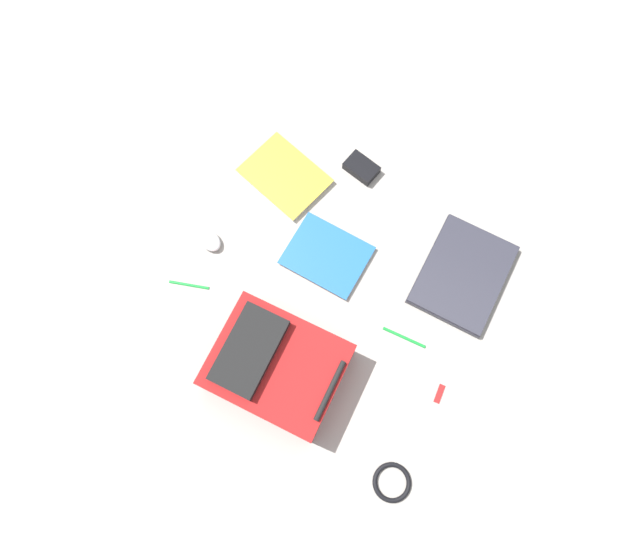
{
  "coord_description": "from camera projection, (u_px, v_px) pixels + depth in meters",
  "views": [
    {
      "loc": [
        0.4,
        0.19,
        1.7
      ],
      "look_at": [
        -0.03,
        -0.04,
        0.02
      ],
      "focal_mm": 30.02,
      "sensor_mm": 36.0,
      "label": 1
    }
  ],
  "objects": [
    {
      "name": "power_brick",
      "position": [
        361.0,
        168.0,
        1.87
      ],
      "size": [
        0.09,
        0.13,
        0.03
      ],
      "primitive_type": "cube",
      "rotation": [
        0.0,
        0.0,
        -0.19
      ],
      "color": "black",
      "rests_on": "ground_plane"
    },
    {
      "name": "usb_stick",
      "position": [
        439.0,
        394.0,
        1.67
      ],
      "size": [
        0.06,
        0.02,
        0.01
      ],
      "primitive_type": "cube",
      "rotation": [
        0.0,
        0.0,
        1.67
      ],
      "color": "#B21919",
      "rests_on": "ground_plane"
    },
    {
      "name": "pen_blue",
      "position": [
        189.0,
        285.0,
        1.77
      ],
      "size": [
        0.05,
        0.13,
        0.01
      ],
      "primitive_type": "cylinder",
      "rotation": [
        1.57,
        0.0,
        0.33
      ],
      "color": "#198C33",
      "rests_on": "ground_plane"
    },
    {
      "name": "cable_coil",
      "position": [
        392.0,
        482.0,
        1.59
      ],
      "size": [
        0.12,
        0.12,
        0.01
      ],
      "primitive_type": "torus",
      "color": "black",
      "rests_on": "ground_plane"
    },
    {
      "name": "ground_plane",
      "position": [
        327.0,
        296.0,
        1.76
      ],
      "size": [
        3.52,
        3.52,
        0.0
      ],
      "primitive_type": "plane",
      "color": "gray"
    },
    {
      "name": "backpack",
      "position": [
        276.0,
        366.0,
        1.62
      ],
      "size": [
        0.33,
        0.4,
        0.18
      ],
      "color": "maroon",
      "rests_on": "ground_plane"
    },
    {
      "name": "computer_mouse",
      "position": [
        209.0,
        240.0,
        1.8
      ],
      "size": [
        0.09,
        0.11,
        0.03
      ],
      "primitive_type": "ellipsoid",
      "rotation": [
        0.0,
        0.0,
        -0.3
      ],
      "color": "silver",
      "rests_on": "ground_plane"
    },
    {
      "name": "book_comic",
      "position": [
        327.0,
        256.0,
        1.79
      ],
      "size": [
        0.21,
        0.26,
        0.02
      ],
      "color": "silver",
      "rests_on": "ground_plane"
    },
    {
      "name": "laptop",
      "position": [
        463.0,
        274.0,
        1.76
      ],
      "size": [
        0.35,
        0.27,
        0.03
      ],
      "color": "#24242C",
      "rests_on": "ground_plane"
    },
    {
      "name": "book_blue",
      "position": [
        285.0,
        176.0,
        1.87
      ],
      "size": [
        0.27,
        0.32,
        0.02
      ],
      "color": "silver",
      "rests_on": "ground_plane"
    },
    {
      "name": "pen_black",
      "position": [
        404.0,
        337.0,
        1.72
      ],
      "size": [
        0.02,
        0.15,
        0.01
      ],
      "primitive_type": "cylinder",
      "rotation": [
        1.57,
        0.0,
        0.07
      ],
      "color": "#198C33",
      "rests_on": "ground_plane"
    }
  ]
}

